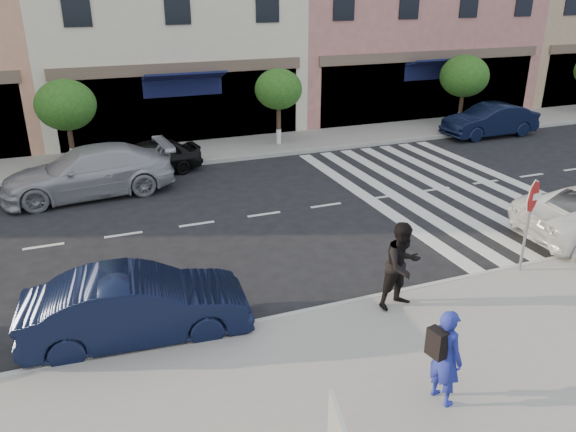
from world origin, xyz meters
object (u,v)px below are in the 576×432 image
(stop_sign, at_px, (532,205))
(car_far_left, at_px, (88,172))
(walker, at_px, (402,265))
(car_far_mid, at_px, (150,157))
(photographer, at_px, (446,357))
(car_far_right, at_px, (490,120))
(car_near_mid, at_px, (137,306))

(stop_sign, height_order, car_far_left, stop_sign)
(stop_sign, bearing_deg, walker, 178.11)
(car_far_mid, bearing_deg, photographer, 2.45)
(stop_sign, height_order, car_far_mid, stop_sign)
(stop_sign, xyz_separation_m, photographer, (-4.30, -2.98, -0.81))
(stop_sign, distance_m, car_far_left, 12.90)
(walker, xyz_separation_m, car_far_mid, (-3.36, 11.10, -0.45))
(car_far_left, relative_size, car_far_mid, 1.46)
(car_far_mid, xyz_separation_m, car_far_right, (14.80, 0.00, 0.09))
(walker, relative_size, car_near_mid, 0.44)
(photographer, distance_m, walker, 2.83)
(car_far_left, relative_size, car_far_right, 1.23)
(walker, bearing_deg, car_far_left, 109.12)
(photographer, height_order, car_far_right, photographer)
(car_far_left, xyz_separation_m, car_far_mid, (2.12, 1.50, -0.15))
(car_near_mid, relative_size, car_far_right, 0.97)
(stop_sign, xyz_separation_m, car_near_mid, (-8.49, 0.70, -1.08))
(car_far_mid, distance_m, car_far_right, 14.80)
(car_far_left, bearing_deg, car_far_right, 90.67)
(car_near_mid, xyz_separation_m, car_far_left, (-0.40, 8.60, 0.08))
(car_near_mid, bearing_deg, car_far_mid, -4.89)
(walker, xyz_separation_m, car_far_left, (-5.47, 9.60, -0.30))
(photographer, distance_m, car_far_right, 18.49)
(stop_sign, xyz_separation_m, walker, (-3.41, -0.30, -0.71))
(stop_sign, height_order, walker, stop_sign)
(photographer, bearing_deg, stop_sign, -65.69)
(car_near_mid, bearing_deg, stop_sign, -89.93)
(photographer, distance_m, car_far_mid, 14.00)
(walker, height_order, car_far_right, walker)
(stop_sign, height_order, car_near_mid, stop_sign)
(car_far_right, bearing_deg, car_near_mid, -58.80)
(walker, relative_size, car_far_left, 0.35)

